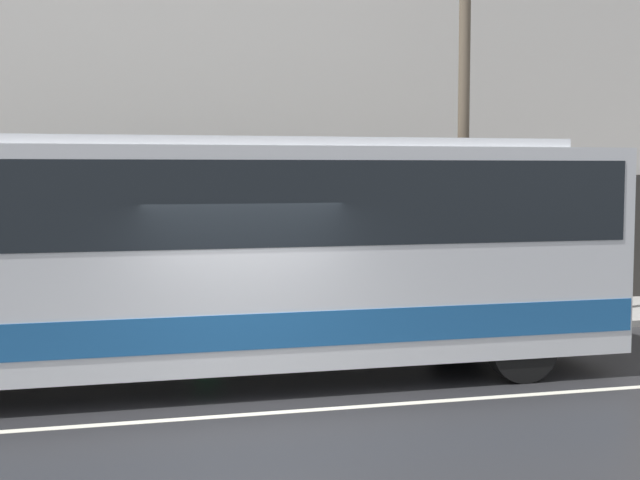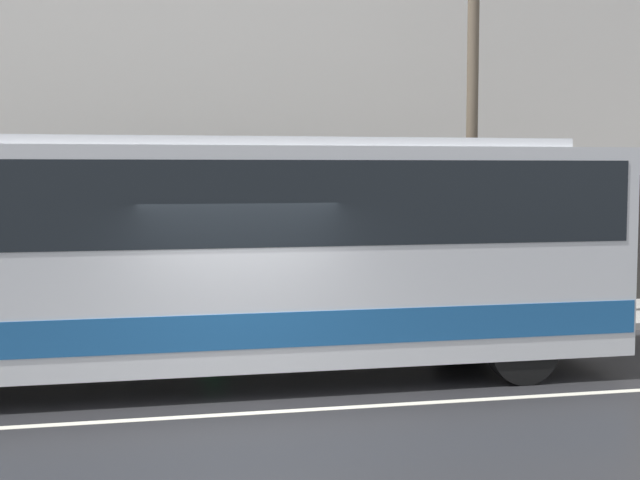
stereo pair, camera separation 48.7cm
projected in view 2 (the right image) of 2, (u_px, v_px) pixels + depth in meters
name	position (u px, v px, depth m)	size (l,w,h in m)	color
ground_plane	(247.00, 414.00, 10.65)	(60.00, 60.00, 0.00)	#262628
sidewalk	(206.00, 329.00, 15.90)	(60.00, 2.81, 0.13)	gray
lane_stripe	(247.00, 413.00, 10.65)	(54.00, 0.14, 0.01)	beige
transit_bus	(186.00, 246.00, 12.12)	(12.13, 2.55, 3.34)	silver
utility_pole_near	(473.00, 75.00, 15.65)	(0.20, 0.20, 8.88)	brown
pedestrian_waiting	(215.00, 291.00, 15.29)	(0.36, 0.36, 1.53)	#1E5933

